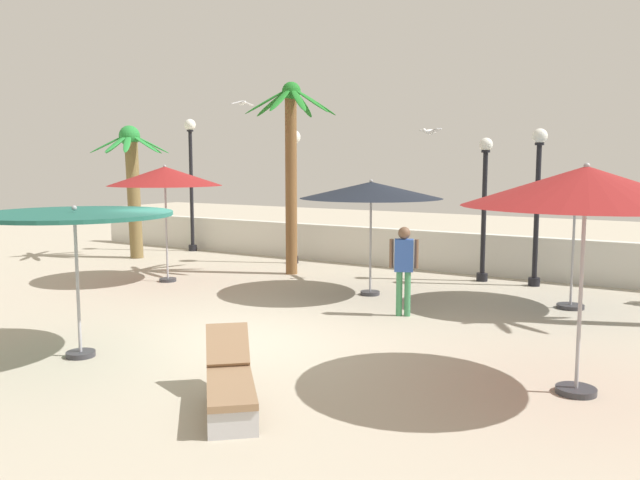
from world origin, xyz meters
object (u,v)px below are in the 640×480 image
Objects in this scene: patio_umbrella_1 at (75,219)px; lamp_post_1 at (538,190)px; patio_umbrella_4 at (586,187)px; palm_tree_0 at (291,154)px; palm_tree_1 at (132,175)px; lounge_chair_0 at (230,377)px; lamp_post_2 at (484,198)px; seagull_1 at (430,131)px; patio_umbrella_2 at (165,177)px; lamp_post_3 at (191,169)px; seagull_0 at (242,103)px; patio_umbrella_3 at (576,188)px; guest_1 at (404,262)px; lamp_post_0 at (293,173)px; patio_umbrella_0 at (371,191)px.

lamp_post_1 is at bearing 64.48° from patio_umbrella_1.
palm_tree_0 reaches higher than patio_umbrella_4.
lounge_chair_0 is at bearing -37.97° from palm_tree_1.
lamp_post_2 is 4.57× the size of seagull_1.
patio_umbrella_2 is 0.66× the size of lamp_post_3.
palm_tree_1 is 5.24× the size of seagull_1.
seagull_1 is (8.64, -3.64, -1.36)m from seagull_0.
palm_tree_1 is 10.71m from lamp_post_2.
guest_1 is at bearing -137.98° from patio_umbrella_3.
palm_tree_0 is at bearing 119.41° from lounge_chair_0.
lamp_post_3 is at bearing 172.38° from seagull_1.
lamp_post_0 is at bearing -35.16° from seagull_0.
patio_umbrella_3 is 0.61× the size of palm_tree_0.
palm_tree_0 is 1.34× the size of lamp_post_1.
seagull_1 reaches higher than patio_umbrella_3.
patio_umbrella_0 reaches higher than patio_umbrella_1.
lounge_chair_0 is (3.31, -0.45, -1.73)m from patio_umbrella_1.
lounge_chair_0 is 5.53m from guest_1.
patio_umbrella_4 is 4.86m from guest_1.
lamp_post_1 is at bearing 82.88° from lounge_chair_0.
lamp_post_0 is 6.96m from lamp_post_1.
lamp_post_0 is at bearing 141.22° from guest_1.
lamp_post_2 is (4.67, 1.62, -1.11)m from palm_tree_0.
palm_tree_1 is at bearing -102.38° from lamp_post_3.
lounge_chair_0 is at bearing -40.66° from patio_umbrella_2.
seagull_1 is at bearing -7.62° from lamp_post_3.
lamp_post_2 is at bearing 0.44° from lamp_post_0.
patio_umbrella_2 is at bearing -53.74° from lamp_post_3.
patio_umbrella_0 is 1.82× the size of guest_1.
lounge_chair_0 is at bearing -7.69° from patio_umbrella_1.
lamp_post_1 is (5.95, 1.65, -0.88)m from palm_tree_0.
lounge_chair_0 is (-3.49, -2.72, -2.26)m from patio_umbrella_4.
lamp_post_2 reaches higher than lounge_chair_0.
lounge_chair_0 is 16.85m from seagull_0.
patio_umbrella_0 is at bearing 75.72° from patio_umbrella_1.
patio_umbrella_4 reaches higher than patio_umbrella_2.
patio_umbrella_1 is 3.76m from lounge_chair_0.
lamp_post_0 reaches higher than lounge_chair_0.
seagull_1 is (-1.20, 9.20, 3.33)m from lounge_chair_0.
lamp_post_3 is at bearing 159.28° from palm_tree_0.
patio_umbrella_1 is at bearing -62.20° from seagull_0.
patio_umbrella_1 is at bearing -80.00° from palm_tree_0.
guest_1 is at bearing -2.67° from patio_umbrella_2.
patio_umbrella_4 reaches higher than patio_umbrella_0.
palm_tree_0 is at bearing 145.56° from patio_umbrella_4.
palm_tree_0 reaches higher than lamp_post_3.
palm_tree_1 is at bearing -99.18° from seagull_0.
lamp_post_3 is at bearing 124.40° from patio_umbrella_1.
guest_1 is at bearing -38.78° from lamp_post_0.
seagull_0 is at bearing 113.75° from patio_umbrella_2.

